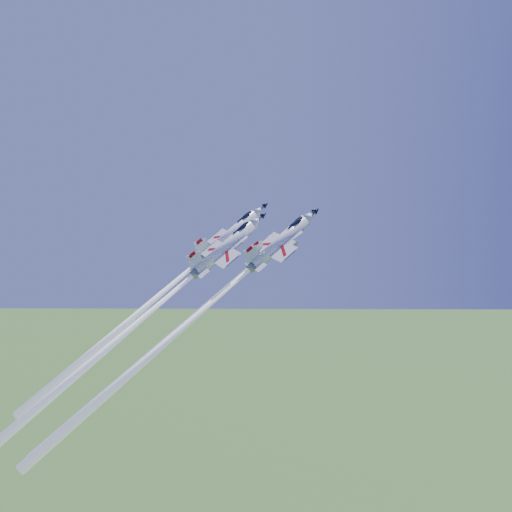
{
  "coord_description": "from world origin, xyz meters",
  "views": [
    {
      "loc": [
        0.98,
        -107.8,
        108.13
      ],
      "look_at": [
        0.0,
        0.0,
        90.02
      ],
      "focal_mm": 40.0,
      "sensor_mm": 36.0,
      "label": 1
    }
  ],
  "objects_px": {
    "jet_right": "(187,324)",
    "jet_slot": "(128,331)",
    "jet_left": "(156,298)",
    "jet_lead": "(190,320)"
  },
  "relations": [
    {
      "from": "jet_lead",
      "to": "jet_slot",
      "type": "xyz_separation_m",
      "value": [
        -11.0,
        -1.76,
        -1.65
      ]
    },
    {
      "from": "jet_lead",
      "to": "jet_right",
      "type": "relative_size",
      "value": 1.0
    },
    {
      "from": "jet_left",
      "to": "jet_right",
      "type": "bearing_deg",
      "value": 4.89
    },
    {
      "from": "jet_lead",
      "to": "jet_right",
      "type": "height_order",
      "value": "jet_right"
    },
    {
      "from": "jet_left",
      "to": "jet_slot",
      "type": "height_order",
      "value": "jet_left"
    },
    {
      "from": "jet_right",
      "to": "jet_slot",
      "type": "bearing_deg",
      "value": -129.61
    },
    {
      "from": "jet_lead",
      "to": "jet_slot",
      "type": "distance_m",
      "value": 11.26
    },
    {
      "from": "jet_lead",
      "to": "jet_slot",
      "type": "height_order",
      "value": "jet_lead"
    },
    {
      "from": "jet_lead",
      "to": "jet_left",
      "type": "height_order",
      "value": "jet_left"
    },
    {
      "from": "jet_lead",
      "to": "jet_slot",
      "type": "relative_size",
      "value": 0.95
    }
  ]
}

